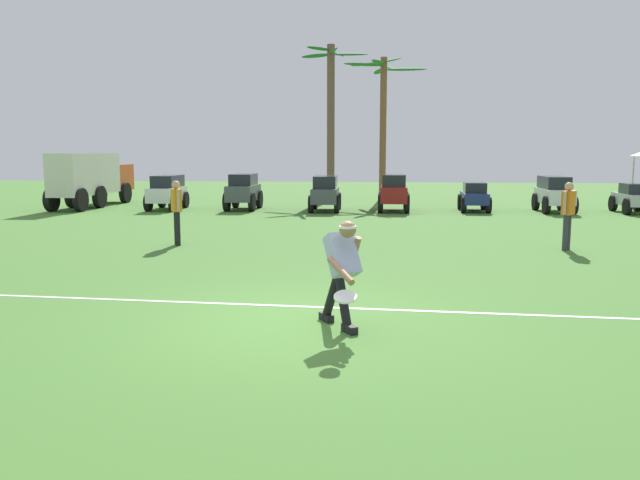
% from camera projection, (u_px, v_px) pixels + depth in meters
% --- Properties ---
extents(ground_plane, '(80.00, 80.00, 0.00)m').
position_uv_depth(ground_plane, '(297.00, 321.00, 8.29)').
color(ground_plane, '#467830').
extents(field_line_paint, '(19.42, 1.04, 0.01)m').
position_uv_depth(field_line_paint, '(305.00, 306.00, 9.05)').
color(field_line_paint, white).
rests_on(field_line_paint, ground_plane).
extents(frisbee_thrower, '(0.61, 1.09, 1.39)m').
position_uv_depth(frisbee_thrower, '(342.00, 268.00, 7.80)').
color(frisbee_thrower, black).
rests_on(frisbee_thrower, ground_plane).
extents(frisbee_in_flight, '(0.29, 0.28, 0.12)m').
position_uv_depth(frisbee_in_flight, '(345.00, 297.00, 7.36)').
color(frisbee_in_flight, white).
extents(teammate_near_sideline, '(0.37, 0.43, 1.56)m').
position_uv_depth(teammate_near_sideline, '(568.00, 209.00, 14.18)').
color(teammate_near_sideline, '#33333D').
rests_on(teammate_near_sideline, ground_plane).
extents(teammate_midfield, '(0.34, 0.46, 1.56)m').
position_uv_depth(teammate_midfield, '(177.00, 206.00, 14.96)').
color(teammate_midfield, black).
rests_on(teammate_midfield, ground_plane).
extents(parked_car_slot_a, '(1.22, 2.43, 1.34)m').
position_uv_depth(parked_car_slot_a, '(167.00, 191.00, 24.54)').
color(parked_car_slot_a, silver).
rests_on(parked_car_slot_a, ground_plane).
extents(parked_car_slot_b, '(1.20, 2.37, 1.40)m').
position_uv_depth(parked_car_slot_b, '(243.00, 191.00, 24.50)').
color(parked_car_slot_b, '#474C51').
rests_on(parked_car_slot_b, ground_plane).
extents(parked_car_slot_c, '(1.21, 2.43, 1.34)m').
position_uv_depth(parked_car_slot_c, '(325.00, 192.00, 23.94)').
color(parked_car_slot_c, '#474C51').
rests_on(parked_car_slot_c, ground_plane).
extents(parked_car_slot_d, '(1.18, 2.36, 1.40)m').
position_uv_depth(parked_car_slot_d, '(394.00, 192.00, 23.79)').
color(parked_car_slot_d, maroon).
rests_on(parked_car_slot_d, ground_plane).
extents(parked_car_slot_e, '(1.16, 2.23, 1.10)m').
position_uv_depth(parked_car_slot_e, '(474.00, 196.00, 23.83)').
color(parked_car_slot_e, navy).
rests_on(parked_car_slot_e, ground_plane).
extents(parked_car_slot_f, '(1.15, 2.41, 1.34)m').
position_uv_depth(parked_car_slot_f, '(554.00, 193.00, 23.48)').
color(parked_car_slot_f, silver).
rests_on(parked_car_slot_f, ground_plane).
extents(parked_car_slot_g, '(1.14, 2.23, 1.10)m').
position_uv_depth(parked_car_slot_g, '(633.00, 198.00, 23.04)').
color(parked_car_slot_g, '#B7BABF').
rests_on(parked_car_slot_g, ground_plane).
extents(box_truck, '(1.44, 5.91, 2.20)m').
position_uv_depth(box_truck, '(92.00, 177.00, 25.74)').
color(box_truck, '#CC4C19').
rests_on(box_truck, ground_plane).
extents(palm_tree_far_left, '(3.31, 3.44, 7.29)m').
position_uv_depth(palm_tree_far_left, '(331.00, 113.00, 29.78)').
color(palm_tree_far_left, brown).
rests_on(palm_tree_far_left, ground_plane).
extents(palm_tree_left_of_centre, '(3.87, 3.33, 6.62)m').
position_uv_depth(palm_tree_left_of_centre, '(383.00, 113.00, 29.27)').
color(palm_tree_left_of_centre, brown).
rests_on(palm_tree_left_of_centre, ground_plane).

